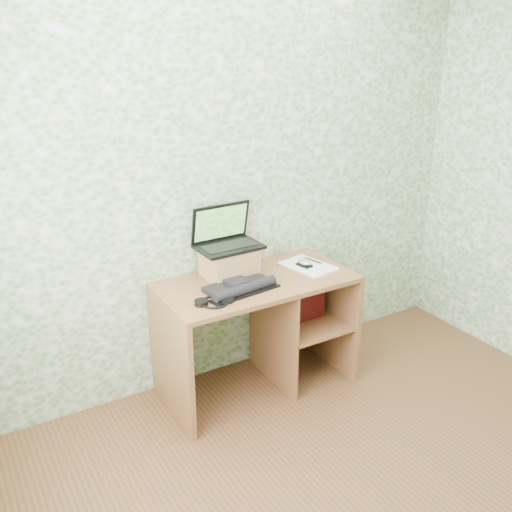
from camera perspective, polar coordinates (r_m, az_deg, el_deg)
wall_back at (r=3.55m, az=-2.48°, el=7.48°), size 3.50×0.00×3.50m
desk at (r=3.64m, az=0.91°, el=-5.89°), size 1.20×0.60×0.75m
riser at (r=3.50m, az=-2.70°, el=-0.62°), size 0.31×0.26×0.18m
laptop at (r=3.48m, az=-3.06°, el=1.92°), size 0.39×0.28×0.26m
keyboard at (r=3.33m, az=-1.59°, el=-3.09°), size 0.46×0.28×0.06m
headphones at (r=3.18m, az=-4.20°, el=-4.57°), size 0.22×0.20×0.03m
notepad at (r=3.67m, az=5.23°, el=-1.05°), size 0.29×0.37×0.02m
mouse at (r=3.64m, az=4.85°, el=-0.73°), size 0.09×0.12×0.04m
pen at (r=3.74m, az=5.74°, el=-0.44°), size 0.04×0.14×0.01m
red_box at (r=3.75m, az=5.13°, el=-4.26°), size 0.24×0.09×0.29m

